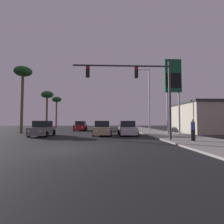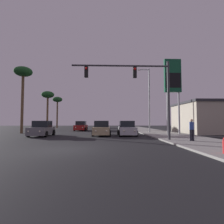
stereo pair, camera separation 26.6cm
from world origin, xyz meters
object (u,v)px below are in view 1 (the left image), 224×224
at_px(car_tan, 102,129).
at_px(palm_tree_near, 23,75).
at_px(street_lamp, 148,97).
at_px(palm_tree_far, 57,101).
at_px(pedestrian_on_sidewalk, 193,129).
at_px(car_green, 101,126).
at_px(car_silver, 127,129).
at_px(car_red, 81,126).
at_px(car_grey, 42,129).
at_px(car_black, 103,125).
at_px(palm_tree_mid, 47,96).
at_px(gas_station_sign, 173,80).
at_px(traffic_light_mast, 142,83).

height_order(car_tan, palm_tree_near, palm_tree_near).
distance_m(street_lamp, palm_tree_far, 26.92).
distance_m(pedestrian_on_sidewalk, palm_tree_far, 36.50).
bearing_deg(car_green, car_silver, 106.22).
bearing_deg(car_red, car_grey, 78.84).
distance_m(car_black, street_lamp, 19.61).
xyz_separation_m(car_red, palm_tree_near, (-6.99, -6.99, 7.17)).
height_order(car_tan, street_lamp, street_lamp).
relative_size(car_grey, car_black, 1.00).
distance_m(car_red, car_silver, 12.93).
distance_m(car_silver, palm_tree_far, 28.74).
xyz_separation_m(car_black, pedestrian_on_sidewalk, (7.15, -28.91, 0.27)).
bearing_deg(street_lamp, palm_tree_mid, 150.47).
distance_m(car_green, pedestrian_on_sidewalk, 19.11).
distance_m(gas_station_sign, pedestrian_on_sidewalk, 9.17).
relative_size(street_lamp, pedestrian_on_sidewalk, 5.39).
distance_m(car_silver, traffic_light_mast, 7.11).
xyz_separation_m(car_grey, gas_station_sign, (15.07, 0.92, 5.86)).
relative_size(car_silver, palm_tree_mid, 0.58).
distance_m(car_black, traffic_light_mast, 28.53).
distance_m(car_black, palm_tree_mid, 14.72).
bearing_deg(gas_station_sign, car_silver, -175.58).
height_order(car_silver, pedestrian_on_sidewalk, pedestrian_on_sidewalk).
xyz_separation_m(palm_tree_far, palm_tree_mid, (0.90, -10.00, -0.30)).
xyz_separation_m(car_grey, palm_tree_near, (-4.34, 4.48, 7.17)).
relative_size(car_green, palm_tree_mid, 0.58).
relative_size(car_grey, car_green, 1.01).
height_order(street_lamp, pedestrian_on_sidewalk, street_lamp).
distance_m(car_green, street_lamp, 10.45).
relative_size(car_red, car_green, 1.01).
height_order(car_red, car_green, same).
relative_size(car_grey, car_tan, 1.00).
height_order(car_grey, car_black, same).
bearing_deg(car_green, gas_station_sign, 130.00).
xyz_separation_m(car_green, traffic_light_mast, (3.59, -16.76, 4.01)).
xyz_separation_m(car_red, car_green, (3.64, -0.09, 0.00)).
height_order(car_tan, palm_tree_far, palm_tree_far).
distance_m(car_tan, car_green, 10.81).
xyz_separation_m(car_black, car_silver, (2.91, -22.20, 0.00)).
bearing_deg(palm_tree_near, car_grey, -45.90).
bearing_deg(car_black, car_tan, 90.41).
bearing_deg(car_grey, street_lamp, -161.81).
bearing_deg(car_green, car_red, -1.38).
bearing_deg(palm_tree_near, car_silver, -16.16).
height_order(car_grey, traffic_light_mast, traffic_light_mast).
bearing_deg(car_tan, car_green, -87.49).
bearing_deg(car_grey, car_tan, -176.59).
distance_m(car_red, palm_tree_near, 12.21).
xyz_separation_m(car_tan, car_green, (-0.28, 10.81, 0.00)).
height_order(traffic_light_mast, palm_tree_mid, palm_tree_mid).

